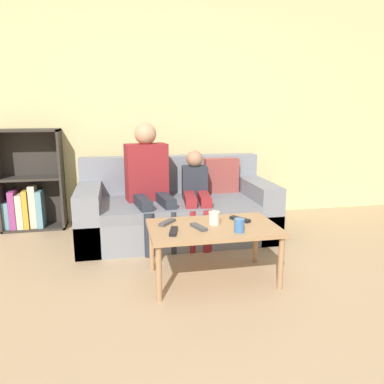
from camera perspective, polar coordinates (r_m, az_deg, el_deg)
The scene contains 13 objects.
ground_plane at distance 2.27m, azimuth 6.55°, elevation -21.24°, with size 22.00×22.00×0.00m, color tan.
wall_back at distance 4.34m, azimuth -3.47°, elevation 13.05°, with size 12.00×0.06×2.60m.
couch at distance 3.77m, azimuth -2.38°, elevation -2.84°, with size 1.88×0.93×0.77m.
bookshelf at distance 4.33m, azimuth -23.51°, elevation 0.15°, with size 0.64×0.28×1.06m.
coffee_table at distance 2.77m, azimuth 3.24°, elevation -6.04°, with size 0.94×0.57×0.42m.
person_adult at distance 3.58m, azimuth -6.65°, elevation 2.51°, with size 0.45×0.68×1.13m.
person_child at distance 3.62m, azimuth 0.60°, elevation 0.20°, with size 0.31×0.66×0.86m.
cup_near at distance 2.79m, azimuth 3.39°, elevation -3.98°, with size 0.08×0.08×0.09m.
cup_far at distance 2.63m, azimuth 7.21°, elevation -5.07°, with size 0.07×0.07×0.10m.
tv_remote_0 at distance 2.70m, azimuth 1.02°, elevation -5.35°, with size 0.10×0.18×0.02m.
tv_remote_1 at distance 2.61m, azimuth -2.83°, elevation -5.99°, with size 0.09×0.18×0.02m.
tv_remote_2 at distance 2.91m, azimuth 7.34°, elevation -4.14°, with size 0.14×0.17×0.02m.
tv_remote_3 at distance 2.81m, azimuth -3.80°, elevation -4.64°, with size 0.15×0.16×0.02m.
Camera 1 is at (-0.61, -1.79, 1.26)m, focal length 35.00 mm.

